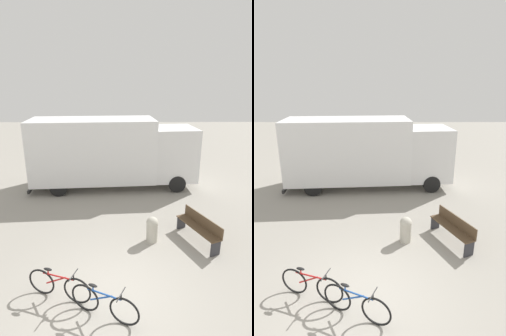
# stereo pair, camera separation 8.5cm
# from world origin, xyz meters

# --- Properties ---
(ground_plane) EXTENTS (60.00, 60.00, 0.00)m
(ground_plane) POSITION_xyz_m (0.00, 0.00, 0.00)
(ground_plane) COLOR gray
(delivery_truck) EXTENTS (8.06, 2.88, 3.36)m
(delivery_truck) POSITION_xyz_m (-0.29, 7.24, 1.81)
(delivery_truck) COLOR white
(delivery_truck) RESTS_ON ground
(park_bench) EXTENTS (1.09, 1.83, 0.87)m
(park_bench) POSITION_xyz_m (2.76, 2.37, 0.50)
(park_bench) COLOR brown
(park_bench) RESTS_ON ground
(bicycle_near) EXTENTS (1.59, 0.62, 0.79)m
(bicycle_near) POSITION_xyz_m (-1.24, -0.04, 0.37)
(bicycle_near) COLOR black
(bicycle_near) RESTS_ON ground
(bicycle_middle) EXTENTS (1.54, 0.72, 0.79)m
(bicycle_middle) POSITION_xyz_m (-0.13, -0.59, 0.37)
(bicycle_middle) COLOR black
(bicycle_middle) RESTS_ON ground
(bollard_near_bench) EXTENTS (0.39, 0.39, 0.86)m
(bollard_near_bench) POSITION_xyz_m (1.22, 2.34, 0.46)
(bollard_near_bench) COLOR #B2AD9E
(bollard_near_bench) RESTS_ON ground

